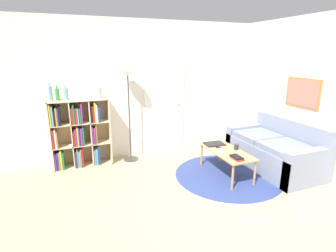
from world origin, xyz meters
The scene contains 17 objects.
ground_plane centered at (0.00, 0.00, 0.00)m, with size 14.00×14.00×0.00m, color tan.
wall_back centered at (0.01, 2.48, 1.29)m, with size 7.33×0.11×2.60m.
wall_right centered at (2.19, 1.22, 1.30)m, with size 0.08×5.45×2.60m.
rug centered at (0.79, 0.94, 0.00)m, with size 1.77×1.77×0.01m.
bookshelf centered at (-1.49, 2.27, 0.60)m, with size 1.01×0.34×1.22m.
floor_lamp centered at (-0.57, 2.20, 1.42)m, with size 0.31×0.31×1.70m.
couch centered at (1.76, 0.92, 0.30)m, with size 0.89×1.65×0.86m.
coffee_table centered at (0.77, 0.99, 0.38)m, with size 0.49×1.05×0.43m.
laptop centered at (0.74, 1.34, 0.44)m, with size 0.36×0.27×0.02m.
bowl centered at (0.64, 0.98, 0.45)m, with size 0.13×0.13×0.04m.
book_stack_on_table centered at (0.72, 0.64, 0.45)m, with size 0.13×0.23×0.04m.
cup centered at (0.95, 0.98, 0.47)m, with size 0.08×0.08×0.09m.
remote centered at (0.72, 1.11, 0.44)m, with size 0.09×0.15×0.02m.
bottle_left centered at (-1.87, 2.28, 1.35)m, with size 0.06×0.06×0.30m.
bottle_middle centered at (-1.76, 2.28, 1.32)m, with size 0.06×0.06×0.25m.
bottle_right centered at (-1.62, 2.26, 1.32)m, with size 0.07×0.07×0.25m.
vase_on_shelf centered at (-1.10, 2.26, 1.31)m, with size 0.12×0.12×0.18m.
Camera 1 is at (-1.62, -2.45, 1.99)m, focal length 28.00 mm.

